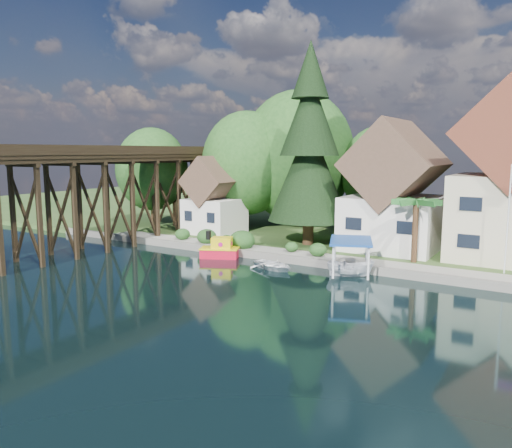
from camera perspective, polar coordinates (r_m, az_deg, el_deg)
The scene contains 15 objects.
ground at distance 33.78m, azimuth -4.38°, elevation -6.82°, with size 140.00×140.00×0.00m, color black.
bank at distance 63.85m, azimuth 13.98°, elevation 0.39°, with size 140.00×52.00×0.50m, color #2A4C1E.
seawall at distance 38.48m, azimuth 7.59°, elevation -4.51°, with size 60.00×0.40×0.62m, color slate.
promenade at distance 38.86m, azimuth 11.08°, elevation -4.13°, with size 50.00×2.60×0.06m, color gray.
trestle_bridge at distance 47.43m, azimuth -16.45°, elevation 3.81°, with size 4.12×44.18×9.30m.
house_left at distance 44.16m, azimuth 15.58°, elevation 3.25°, with size 7.64×8.64×11.02m.
shed at distance 51.05m, azimuth -4.75°, elevation 2.70°, with size 5.09×5.40×7.85m.
bg_trees at distance 50.94m, azimuth 10.85°, elevation 6.47°, with size 49.90×13.30×10.57m.
shrubs at distance 43.50m, azimuth -2.06°, elevation -1.71°, with size 15.76×2.47×1.70m.
conifer at distance 44.45m, azimuth 6.12°, elevation 8.58°, with size 7.20×7.20×17.74m.
palm_tree at distance 38.95m, azimuth 17.85°, elevation 2.20°, with size 3.97×3.97×5.07m.
flagpole at distance 37.67m, azimuth 27.16°, elevation 1.71°, with size 1.17×0.13×7.47m.
tugboat at distance 41.69m, azimuth -4.13°, elevation -2.93°, with size 3.60×2.91×2.30m.
boat_white_a at distance 37.76m, azimuth 1.98°, elevation -4.59°, with size 2.60×3.64×0.75m, color white.
boat_canopy at distance 35.95m, azimuth 10.75°, elevation -4.15°, with size 4.15×4.87×2.65m.
Camera 1 is at (19.37, -26.23, 8.83)m, focal length 35.00 mm.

